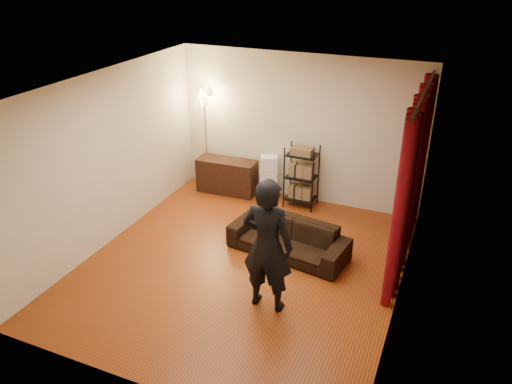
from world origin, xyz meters
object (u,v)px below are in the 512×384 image
at_px(media_cabinet, 227,176).
at_px(wire_shelf, 301,177).
at_px(storage_boxes, 269,177).
at_px(floor_lamp, 206,140).
at_px(sofa, 288,238).
at_px(person, 267,246).

height_order(media_cabinet, wire_shelf, wire_shelf).
xyz_separation_m(media_cabinet, storage_boxes, (0.82, 0.12, 0.08)).
bearing_deg(media_cabinet, floor_lamp, 174.57).
relative_size(sofa, wire_shelf, 1.58).
relative_size(media_cabinet, wire_shelf, 0.97).
distance_m(person, floor_lamp, 3.80).
bearing_deg(storage_boxes, wire_shelf, -11.43).
distance_m(sofa, floor_lamp, 2.88).
bearing_deg(person, wire_shelf, -80.25).
distance_m(storage_boxes, floor_lamp, 1.38).
height_order(sofa, floor_lamp, floor_lamp).
bearing_deg(media_cabinet, sofa, -43.79).
bearing_deg(floor_lamp, media_cabinet, -3.12).
bearing_deg(storage_boxes, person, -68.84).
distance_m(media_cabinet, storage_boxes, 0.83).
relative_size(person, media_cabinet, 1.62).
bearing_deg(storage_boxes, sofa, -59.82).
distance_m(person, media_cabinet, 3.57).
height_order(sofa, storage_boxes, storage_boxes).
bearing_deg(sofa, person, -73.86).
bearing_deg(wire_shelf, storage_boxes, 154.18).
relative_size(person, storage_boxes, 2.23).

